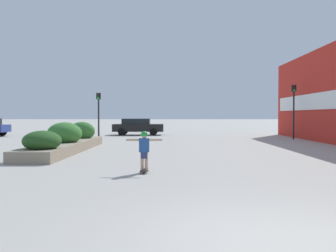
# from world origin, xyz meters

# --- Properties ---
(ground_plane) EXTENTS (300.00, 300.00, 0.00)m
(ground_plane) POSITION_xyz_m (0.00, 0.00, 0.00)
(ground_plane) COLOR #A3A099
(planter_box) EXTENTS (1.66, 9.46, 1.36)m
(planter_box) POSITION_xyz_m (-6.30, 12.29, 0.50)
(planter_box) COLOR gray
(planter_box) RESTS_ON ground_plane
(skateboard) EXTENTS (0.23, 0.68, 0.09)m
(skateboard) POSITION_xyz_m (-2.17, 5.95, 0.07)
(skateboard) COLOR black
(skateboard) RESTS_ON ground_plane
(skateboarder) EXTENTS (1.06, 0.20, 1.14)m
(skateboarder) POSITION_xyz_m (-2.17, 5.95, 0.78)
(skateboarder) COLOR tan
(skateboarder) RESTS_ON skateboard
(car_center_right) EXTENTS (4.26, 1.98, 1.40)m
(car_center_right) POSITION_xyz_m (-4.27, 26.89, 0.74)
(car_center_right) COLOR black
(car_center_right) RESTS_ON ground_plane
(traffic_light_left) EXTENTS (0.28, 0.30, 3.24)m
(traffic_light_left) POSITION_xyz_m (-6.44, 20.85, 2.22)
(traffic_light_left) COLOR black
(traffic_light_left) RESTS_ON ground_plane
(traffic_light_right) EXTENTS (0.28, 0.30, 3.80)m
(traffic_light_right) POSITION_xyz_m (7.10, 21.03, 2.56)
(traffic_light_right) COLOR black
(traffic_light_right) RESTS_ON ground_plane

